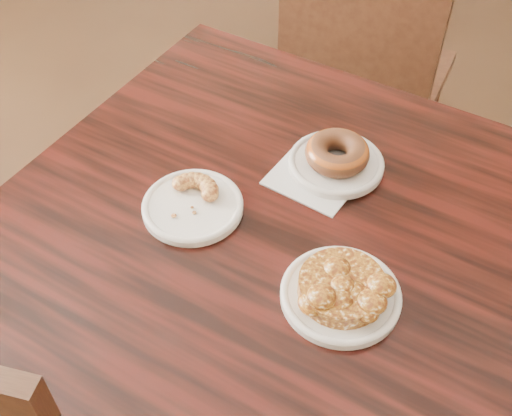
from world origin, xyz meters
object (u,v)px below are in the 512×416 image
(cafe_table, at_px, (273,356))
(glazed_donut, at_px, (337,153))
(chair_far, at_px, (369,77))
(apple_fritter, at_px, (342,284))
(cruller_fragment, at_px, (192,199))

(cafe_table, distance_m, glazed_donut, 0.45)
(chair_far, bearing_deg, apple_fritter, 103.84)
(chair_far, xyz_separation_m, cruller_fragment, (-0.19, -0.88, 0.33))
(glazed_donut, bearing_deg, apple_fritter, -77.26)
(cafe_table, bearing_deg, glazed_donut, 86.96)
(apple_fritter, distance_m, cruller_fragment, 0.29)
(cafe_table, height_order, cruller_fragment, cruller_fragment)
(cafe_table, bearing_deg, chair_far, 102.18)
(cafe_table, xyz_separation_m, apple_fritter, (0.12, -0.09, 0.41))
(apple_fritter, relative_size, cruller_fragment, 1.73)
(cafe_table, height_order, glazed_donut, glazed_donut)
(chair_far, height_order, cruller_fragment, chair_far)
(chair_far, bearing_deg, cafe_table, 96.69)
(cafe_table, bearing_deg, cruller_fragment, -172.41)
(apple_fritter, xyz_separation_m, cruller_fragment, (-0.27, 0.11, -0.01))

